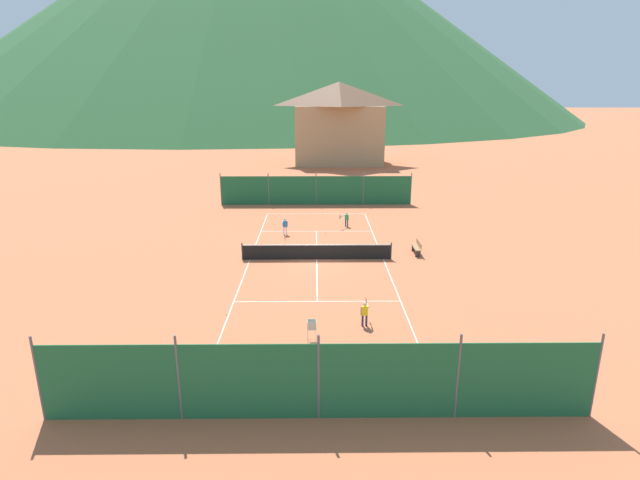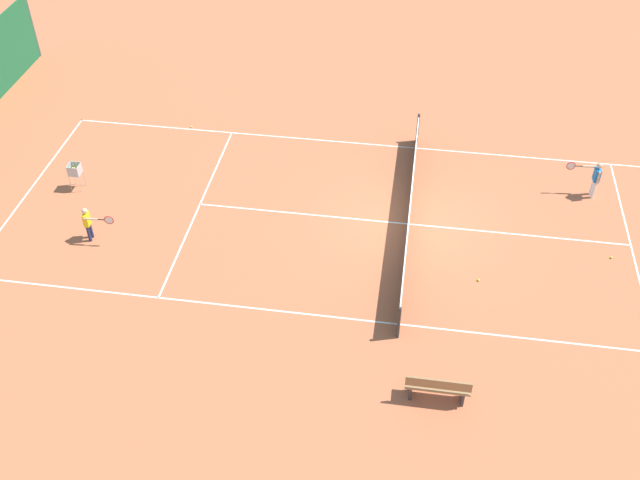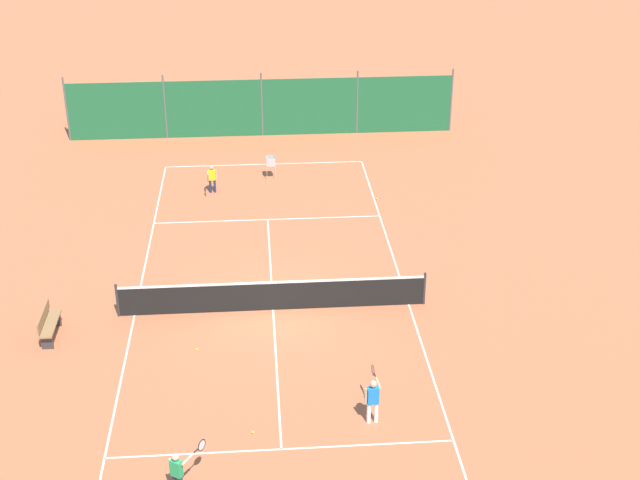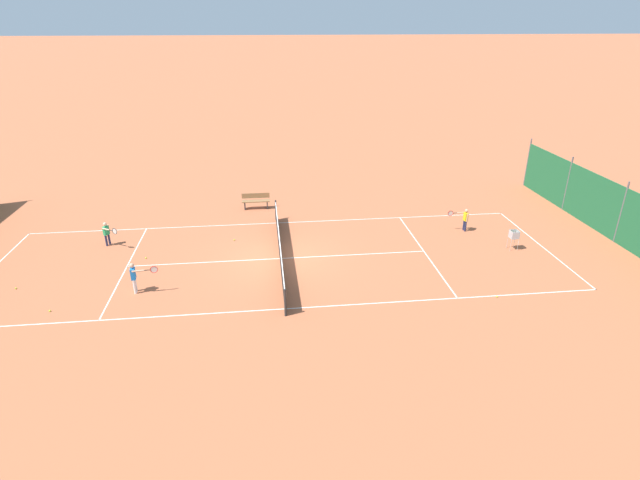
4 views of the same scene
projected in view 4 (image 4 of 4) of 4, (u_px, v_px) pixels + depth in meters
ground_plane at (280, 259)px, 21.53m from camera, size 600.00×600.00×0.00m
court_line_markings at (280, 258)px, 21.53m from camera, size 8.25×23.85×0.01m
tennis_net at (280, 248)px, 21.33m from camera, size 9.18×0.08×1.06m
windscreen_fence_near at (621, 215)px, 22.64m from camera, size 17.28×0.08×2.90m
player_near_baseline at (107, 232)px, 22.51m from camera, size 0.78×0.79×1.12m
player_near_service at (135, 276)px, 18.61m from camera, size 0.41×1.03×1.22m
player_far_service at (464, 218)px, 24.10m from camera, size 0.38×0.96×1.12m
tennis_ball_mid_court at (234, 240)px, 23.27m from camera, size 0.07×0.07×0.07m
tennis_ball_by_net_left at (146, 258)px, 21.51m from camera, size 0.07×0.07×0.07m
tennis_ball_by_net_right at (497, 297)px, 18.54m from camera, size 0.07×0.07×0.07m
tennis_ball_far_corner at (50, 311)px, 17.63m from camera, size 0.07×0.07×0.07m
tennis_ball_alley_right at (16, 288)px, 19.10m from camera, size 0.07×0.07×0.07m
ball_hopper at (514, 236)px, 22.15m from camera, size 0.36×0.36×0.89m
courtside_bench at (256, 201)px, 26.99m from camera, size 0.36×1.50×0.84m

